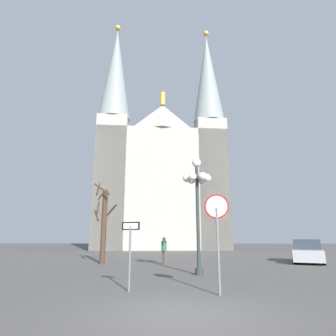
{
  "coord_description": "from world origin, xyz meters",
  "views": [
    {
      "loc": [
        -0.1,
        -6.79,
        1.7
      ],
      "look_at": [
        -0.73,
        17.3,
        7.43
      ],
      "focal_mm": 30.56,
      "sensor_mm": 36.0,
      "label": 1
    }
  ],
  "objects_px": {
    "one_way_arrow_sign": "(130,246)",
    "parked_car_near_silver": "(307,252)",
    "stop_sign": "(217,223)",
    "street_lamp": "(197,190)",
    "pedestrian_walking": "(164,248)",
    "cathedral": "(160,179)",
    "bare_tree": "(103,222)"
  },
  "relations": [
    {
      "from": "street_lamp",
      "to": "stop_sign",
      "type": "bearing_deg",
      "value": -86.93
    },
    {
      "from": "stop_sign",
      "to": "bare_tree",
      "type": "xyz_separation_m",
      "value": [
        -5.92,
        9.52,
        0.5
      ]
    },
    {
      "from": "cathedral",
      "to": "parked_car_near_silver",
      "type": "xyz_separation_m",
      "value": [
        10.79,
        -20.61,
        -8.97
      ]
    },
    {
      "from": "one_way_arrow_sign",
      "to": "street_lamp",
      "type": "relative_size",
      "value": 0.4
    },
    {
      "from": "street_lamp",
      "to": "pedestrian_walking",
      "type": "bearing_deg",
      "value": 110.16
    },
    {
      "from": "parked_car_near_silver",
      "to": "pedestrian_walking",
      "type": "xyz_separation_m",
      "value": [
        -9.32,
        -1.35,
        0.29
      ]
    },
    {
      "from": "cathedral",
      "to": "street_lamp",
      "type": "distance_m",
      "value": 27.59
    },
    {
      "from": "stop_sign",
      "to": "bare_tree",
      "type": "bearing_deg",
      "value": 121.85
    },
    {
      "from": "cathedral",
      "to": "one_way_arrow_sign",
      "type": "distance_m",
      "value": 31.81
    },
    {
      "from": "one_way_arrow_sign",
      "to": "street_lamp",
      "type": "bearing_deg",
      "value": 57.36
    },
    {
      "from": "one_way_arrow_sign",
      "to": "bare_tree",
      "type": "relative_size",
      "value": 0.41
    },
    {
      "from": "cathedral",
      "to": "pedestrian_walking",
      "type": "relative_size",
      "value": 19.66
    },
    {
      "from": "stop_sign",
      "to": "street_lamp",
      "type": "xyz_separation_m",
      "value": [
        -0.24,
        4.5,
        1.74
      ]
    },
    {
      "from": "parked_car_near_silver",
      "to": "stop_sign",
      "type": "bearing_deg",
      "value": -124.43
    },
    {
      "from": "cathedral",
      "to": "stop_sign",
      "type": "bearing_deg",
      "value": -83.65
    },
    {
      "from": "one_way_arrow_sign",
      "to": "parked_car_near_silver",
      "type": "bearing_deg",
      "value": 45.08
    },
    {
      "from": "bare_tree",
      "to": "parked_car_near_silver",
      "type": "relative_size",
      "value": 1.2
    },
    {
      "from": "stop_sign",
      "to": "pedestrian_walking",
      "type": "distance_m",
      "value": 9.59
    },
    {
      "from": "street_lamp",
      "to": "parked_car_near_silver",
      "type": "distance_m",
      "value": 10.24
    },
    {
      "from": "stop_sign",
      "to": "parked_car_near_silver",
      "type": "distance_m",
      "value": 13.0
    },
    {
      "from": "cathedral",
      "to": "street_lamp",
      "type": "relative_size",
      "value": 5.91
    },
    {
      "from": "stop_sign",
      "to": "pedestrian_walking",
      "type": "xyz_separation_m",
      "value": [
        -2.01,
        9.31,
        -1.1
      ]
    },
    {
      "from": "bare_tree",
      "to": "pedestrian_walking",
      "type": "distance_m",
      "value": 4.23
    },
    {
      "from": "stop_sign",
      "to": "street_lamp",
      "type": "bearing_deg",
      "value": 93.07
    },
    {
      "from": "bare_tree",
      "to": "parked_car_near_silver",
      "type": "bearing_deg",
      "value": 4.93
    },
    {
      "from": "bare_tree",
      "to": "street_lamp",
      "type": "bearing_deg",
      "value": -41.52
    },
    {
      "from": "stop_sign",
      "to": "bare_tree",
      "type": "distance_m",
      "value": 11.22
    },
    {
      "from": "bare_tree",
      "to": "cathedral",
      "type": "bearing_deg",
      "value": 83.6
    },
    {
      "from": "stop_sign",
      "to": "pedestrian_walking",
      "type": "relative_size",
      "value": 1.84
    },
    {
      "from": "stop_sign",
      "to": "street_lamp",
      "type": "distance_m",
      "value": 4.83
    },
    {
      "from": "one_way_arrow_sign",
      "to": "pedestrian_walking",
      "type": "xyz_separation_m",
      "value": [
        0.75,
        8.75,
        -0.41
      ]
    },
    {
      "from": "one_way_arrow_sign",
      "to": "parked_car_near_silver",
      "type": "xyz_separation_m",
      "value": [
        10.07,
        10.1,
        -0.7
      ]
    }
  ]
}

